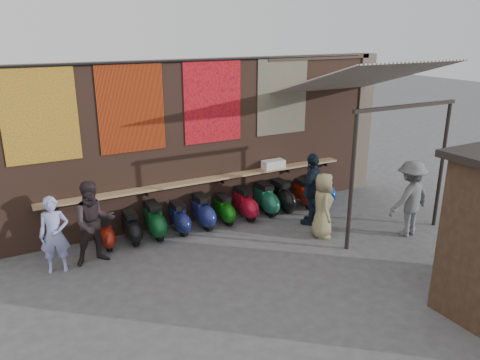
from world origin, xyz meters
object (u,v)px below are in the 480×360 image
at_px(scooter_stool_4, 203,212).
at_px(scooter_stool_10, 321,189).
at_px(scooter_stool_3, 179,218).
at_px(scooter_stool_8, 282,196).
at_px(diner_left, 54,235).
at_px(scooter_stool_5, 224,209).
at_px(scooter_stool_7, 266,199).
at_px(scooter_stool_2, 155,221).
at_px(diner_right, 94,223).
at_px(scooter_stool_0, 105,233).
at_px(scooter_stool_6, 245,204).
at_px(shopper_navy, 312,189).
at_px(shopper_tan, 323,205).
at_px(scooter_stool_9, 304,194).
at_px(shopper_grey, 410,198).
at_px(scooter_stool_1, 131,227).
at_px(shelf_box, 273,164).

distance_m(scooter_stool_4, scooter_stool_10, 3.59).
distance_m(scooter_stool_3, scooter_stool_8, 2.96).
relative_size(scooter_stool_10, diner_left, 0.53).
distance_m(scooter_stool_5, scooter_stool_7, 1.23).
distance_m(scooter_stool_2, diner_right, 1.67).
bearing_deg(scooter_stool_10, scooter_stool_4, 179.46).
bearing_deg(scooter_stool_0, scooter_stool_6, 0.18).
bearing_deg(shopper_navy, scooter_stool_2, -48.79).
xyz_separation_m(scooter_stool_0, scooter_stool_6, (3.56, 0.01, 0.06)).
relative_size(scooter_stool_5, shopper_navy, 0.41).
height_order(scooter_stool_6, scooter_stool_7, scooter_stool_7).
height_order(scooter_stool_2, scooter_stool_3, scooter_stool_2).
bearing_deg(scooter_stool_6, scooter_stool_3, -178.47).
bearing_deg(shopper_tan, scooter_stool_2, 88.62).
distance_m(scooter_stool_6, scooter_stool_9, 1.83).
relative_size(diner_left, shopper_grey, 0.87).
distance_m(scooter_stool_0, shopper_navy, 5.01).
distance_m(scooter_stool_1, scooter_stool_7, 3.60).
xyz_separation_m(scooter_stool_4, scooter_stool_9, (3.01, -0.06, -0.03)).
xyz_separation_m(scooter_stool_4, scooter_stool_8, (2.32, 0.02, 0.00)).
xyz_separation_m(diner_left, shopper_tan, (5.72, -1.19, -0.02)).
relative_size(scooter_stool_0, diner_right, 0.40).
bearing_deg(shopper_tan, diner_right, 102.64).
distance_m(scooter_stool_10, shopper_navy, 1.59).
xyz_separation_m(shelf_box, diner_left, (-5.67, -0.90, -0.45)).
bearing_deg(scooter_stool_7, shelf_box, 34.29).
relative_size(scooter_stool_2, scooter_stool_3, 1.11).
bearing_deg(scooter_stool_2, scooter_stool_3, -4.98).
bearing_deg(shopper_tan, scooter_stool_10, -11.00).
height_order(scooter_stool_0, scooter_stool_9, scooter_stool_9).
distance_m(scooter_stool_8, diner_right, 5.08).
distance_m(shelf_box, scooter_stool_10, 1.66).
relative_size(scooter_stool_0, scooter_stool_10, 0.85).
height_order(scooter_stool_5, scooter_stool_7, scooter_stool_7).
height_order(scooter_stool_4, diner_right, diner_right).
xyz_separation_m(scooter_stool_4, shopper_navy, (2.49, -1.06, 0.51)).
xyz_separation_m(scooter_stool_2, scooter_stool_10, (4.82, -0.04, -0.01)).
bearing_deg(shopper_tan, scooter_stool_0, 94.90).
height_order(shopper_navy, shopper_grey, shopper_grey).
bearing_deg(shopper_grey, shopper_navy, -49.42).
bearing_deg(scooter_stool_10, shopper_tan, -127.16).
bearing_deg(shelf_box, diner_right, -169.57).
bearing_deg(scooter_stool_5, diner_left, -171.38).
xyz_separation_m(scooter_stool_2, scooter_stool_4, (1.23, -0.00, -0.01)).
bearing_deg(scooter_stool_2, scooter_stool_6, -0.07).
distance_m(scooter_stool_0, scooter_stool_7, 4.19).
height_order(scooter_stool_3, shopper_tan, shopper_tan).
bearing_deg(shopper_tan, scooter_stool_3, 84.74).
bearing_deg(scooter_stool_9, scooter_stool_3, 179.87).
height_order(scooter_stool_3, diner_left, diner_left).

